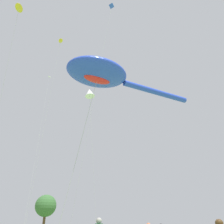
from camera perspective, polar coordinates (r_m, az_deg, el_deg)
big_show_kite at (r=18.02m, az=-2.69°, el=9.10°), size 10.87×5.98×12.40m
small_kite_box_yellow at (r=28.28m, az=-1.50°, el=17.99°), size 2.23×3.10×26.12m
small_kite_stunt_black at (r=35.61m, az=-15.45°, el=5.43°), size 1.83×1.81×21.83m
small_kite_delta_white at (r=26.89m, az=-5.46°, el=4.65°), size 1.39×1.80×15.64m
small_kite_diamond_red at (r=22.44m, az=-21.81°, el=21.78°), size 2.22×3.35×17.88m
small_kite_streamer_purple at (r=29.91m, az=-12.63°, el=15.30°), size 0.96×1.38×21.88m
tree_oak_right at (r=67.63m, az=-15.80°, el=-21.09°), size 5.43×5.43×8.99m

